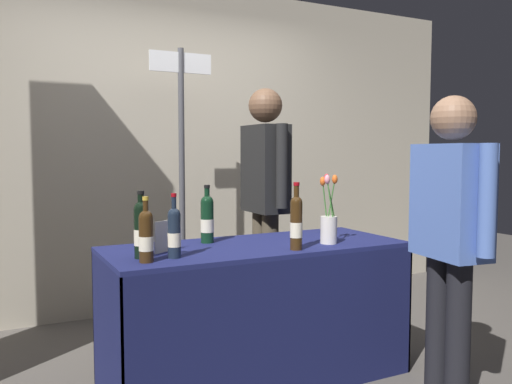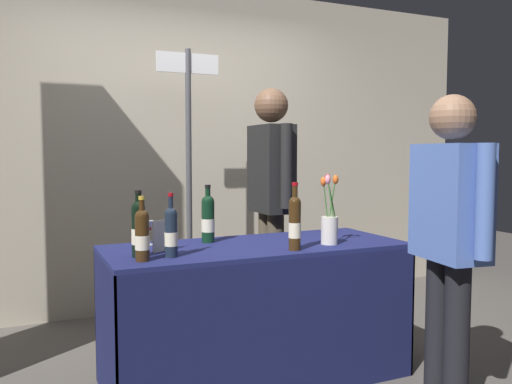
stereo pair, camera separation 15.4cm
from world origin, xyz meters
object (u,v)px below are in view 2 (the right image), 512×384
(vendor_presenter, at_px, (271,186))
(tasting_table, at_px, (256,287))
(taster_foreground_right, at_px, (450,229))
(booth_signpost, at_px, (189,162))
(wine_glass_near_vendor, at_px, (148,227))
(featured_wine_bottle, at_px, (171,231))
(flower_vase, at_px, (329,223))
(display_bottle_0, at_px, (295,222))

(vendor_presenter, bearing_deg, tasting_table, -31.21)
(taster_foreground_right, bearing_deg, booth_signpost, 29.43)
(wine_glass_near_vendor, distance_m, booth_signpost, 1.03)
(vendor_presenter, bearing_deg, taster_foreground_right, 9.87)
(featured_wine_bottle, xyz_separation_m, taster_foreground_right, (1.21, -0.64, 0.03))
(tasting_table, bearing_deg, booth_signpost, 93.45)
(tasting_table, xyz_separation_m, wine_glass_near_vendor, (-0.56, 0.24, 0.35))
(tasting_table, distance_m, flower_vase, 0.56)
(display_bottle_0, relative_size, wine_glass_near_vendor, 2.65)
(tasting_table, distance_m, display_bottle_0, 0.48)
(featured_wine_bottle, bearing_deg, vendor_presenter, 41.27)
(wine_glass_near_vendor, bearing_deg, vendor_presenter, 24.52)
(flower_vase, relative_size, vendor_presenter, 0.23)
(featured_wine_bottle, height_order, display_bottle_0, display_bottle_0)
(display_bottle_0, relative_size, taster_foreground_right, 0.23)
(featured_wine_bottle, xyz_separation_m, wine_glass_near_vendor, (-0.03, 0.39, -0.03))
(display_bottle_0, height_order, taster_foreground_right, taster_foreground_right)
(wine_glass_near_vendor, relative_size, vendor_presenter, 0.08)
(booth_signpost, bearing_deg, tasting_table, -86.55)
(booth_signpost, bearing_deg, vendor_presenter, -38.13)
(display_bottle_0, xyz_separation_m, booth_signpost, (-0.18, 1.32, 0.30))
(wine_glass_near_vendor, distance_m, taster_foreground_right, 1.61)
(tasting_table, height_order, display_bottle_0, display_bottle_0)
(display_bottle_0, bearing_deg, tasting_table, 115.68)
(featured_wine_bottle, height_order, flower_vase, flower_vase)
(flower_vase, distance_m, taster_foreground_right, 0.69)
(featured_wine_bottle, relative_size, flower_vase, 0.80)
(featured_wine_bottle, xyz_separation_m, display_bottle_0, (0.65, -0.09, 0.02))
(display_bottle_0, xyz_separation_m, flower_vase, (0.27, 0.09, -0.03))
(wine_glass_near_vendor, bearing_deg, display_bottle_0, -35.42)
(featured_wine_bottle, bearing_deg, wine_glass_near_vendor, 93.73)
(tasting_table, xyz_separation_m, vendor_presenter, (0.43, 0.69, 0.52))
(tasting_table, height_order, taster_foreground_right, taster_foreground_right)
(booth_signpost, bearing_deg, flower_vase, -69.90)
(booth_signpost, bearing_deg, wine_glass_near_vendor, -120.66)
(tasting_table, bearing_deg, display_bottle_0, -64.32)
(wine_glass_near_vendor, relative_size, booth_signpost, 0.07)
(display_bottle_0, bearing_deg, featured_wine_bottle, 172.26)
(flower_vase, height_order, vendor_presenter, vendor_presenter)
(flower_vase, relative_size, booth_signpost, 0.19)
(tasting_table, height_order, featured_wine_bottle, featured_wine_bottle)
(display_bottle_0, height_order, flower_vase, flower_vase)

